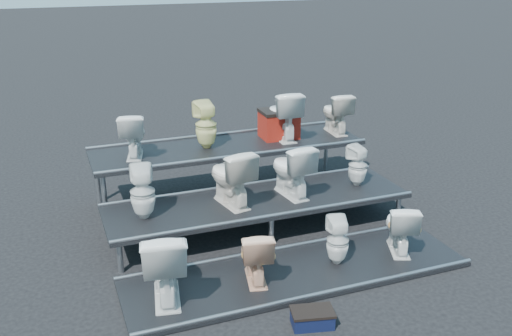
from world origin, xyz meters
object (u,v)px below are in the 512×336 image
object	(u,v)px
toilet_0	(164,263)
toilet_3	(400,227)
toilet_2	(338,240)
toilet_4	(143,192)
toilet_7	(358,165)
red_crate	(279,125)
toilet_6	(291,169)
step_stool	(312,319)
toilet_1	(255,254)
toilet_9	(206,125)
toilet_10	(283,115)
toilet_5	(231,177)
toilet_8	(133,134)
toilet_11	(336,113)

from	to	relation	value
toilet_0	toilet_3	size ratio (longest dim) A/B	1.29
toilet_2	toilet_4	world-z (taller)	toilet_4
toilet_7	red_crate	distance (m)	1.57
toilet_6	step_stool	distance (m)	2.52
toilet_1	red_crate	distance (m)	3.12
toilet_9	toilet_10	world-z (taller)	toilet_10
toilet_5	toilet_2	bearing A→B (deg)	115.16
toilet_0	step_stool	bearing A→B (deg)	153.79
toilet_6	toilet_1	bearing A→B (deg)	45.10
toilet_7	toilet_1	bearing A→B (deg)	16.82
toilet_6	step_stool	size ratio (longest dim) A/B	1.80
toilet_8	toilet_4	bearing A→B (deg)	98.27
toilet_4	toilet_0	bearing A→B (deg)	97.01
toilet_6	red_crate	bearing A→B (deg)	-112.83
toilet_0	toilet_3	distance (m)	3.03
toilet_5	toilet_11	world-z (taller)	toilet_11
toilet_4	toilet_6	world-z (taller)	toilet_6
toilet_1	toilet_8	size ratio (longest dim) A/B	0.99
toilet_0	toilet_4	world-z (taller)	toilet_4
toilet_9	step_stool	distance (m)	3.76
red_crate	toilet_8	bearing A→B (deg)	-175.92
toilet_3	toilet_7	world-z (taller)	toilet_7
toilet_0	toilet_1	xyz separation A→B (m)	(1.06, 0.00, -0.10)
toilet_0	step_stool	distance (m)	1.70
toilet_11	toilet_4	bearing A→B (deg)	24.12
toilet_9	toilet_11	size ratio (longest dim) A/B	1.07
toilet_4	toilet_1	bearing A→B (deg)	136.65
toilet_11	toilet_5	bearing A→B (deg)	33.27
toilet_5	step_stool	xyz separation A→B (m)	(0.12, -2.28, -0.78)
toilet_7	step_stool	bearing A→B (deg)	36.18
toilet_6	toilet_11	distance (m)	1.93
toilet_3	toilet_11	size ratio (longest dim) A/B	0.99
toilet_4	red_crate	bearing A→B (deg)	-142.64
toilet_1	toilet_4	distance (m)	1.72
toilet_7	toilet_10	bearing A→B (deg)	-79.04
step_stool	toilet_1	bearing A→B (deg)	118.12
toilet_1	toilet_8	bearing A→B (deg)	-57.76
toilet_3	toilet_8	size ratio (longest dim) A/B	1.01
toilet_5	toilet_10	xyz separation A→B (m)	(1.32, 1.30, 0.40)
toilet_7	toilet_11	world-z (taller)	toilet_11
toilet_0	toilet_1	distance (m)	1.07
toilet_8	step_stool	xyz separation A→B (m)	(1.18, -3.58, -1.12)
toilet_4	toilet_8	distance (m)	1.36
toilet_2	toilet_9	xyz separation A→B (m)	(-0.89, 2.60, 0.86)
toilet_1	toilet_5	distance (m)	1.39
toilet_10	toilet_11	bearing A→B (deg)	-177.78
toilet_5	toilet_8	size ratio (longest dim) A/B	1.19
toilet_1	toilet_2	bearing A→B (deg)	-167.08
toilet_1	toilet_10	size ratio (longest dim) A/B	0.83
toilet_9	red_crate	xyz separation A→B (m)	(1.24, 0.09, -0.16)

